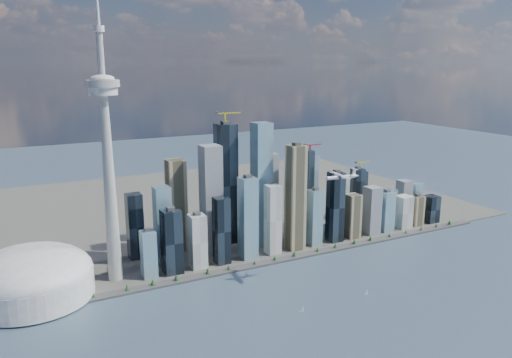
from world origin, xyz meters
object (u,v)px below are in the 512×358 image
dome_stadium (31,277)px  airplane (342,177)px  sailboat_west (302,309)px  needle_tower (107,154)px  sailboat_east (367,292)px

dome_stadium → airplane: airplane is taller
dome_stadium → sailboat_west: dome_stadium is taller
needle_tower → sailboat_west: needle_tower is taller
airplane → sailboat_east: bearing=-69.5°
sailboat_west → sailboat_east: bearing=23.1°
dome_stadium → sailboat_east: dome_stadium is taller
needle_tower → dome_stadium: 241.40m
needle_tower → sailboat_east: 507.61m
airplane → sailboat_west: (-115.26, -62.35, -193.82)m
airplane → sailboat_west: 233.96m
dome_stadium → sailboat_west: 454.39m
needle_tower → sailboat_west: bearing=-46.9°
dome_stadium → airplane: size_ratio=2.98×
airplane → sailboat_east: size_ratio=6.46×
airplane → sailboat_east: airplane is taller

